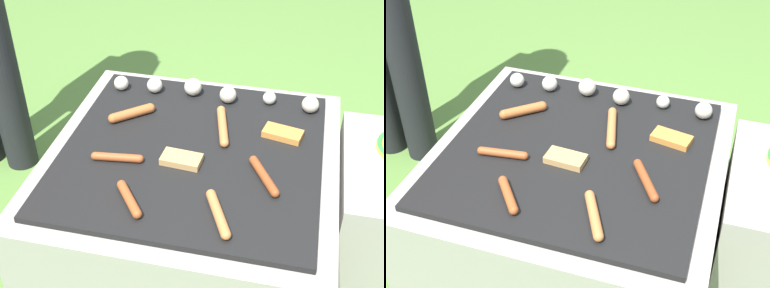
% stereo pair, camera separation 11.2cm
% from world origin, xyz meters
% --- Properties ---
extents(ground_plane, '(14.00, 14.00, 0.00)m').
position_xyz_m(ground_plane, '(0.00, 0.00, 0.00)').
color(ground_plane, '#567F38').
extents(grill, '(0.84, 0.84, 0.43)m').
position_xyz_m(grill, '(0.00, 0.00, 0.21)').
color(grill, '#9E998E').
rests_on(grill, ground_plane).
extents(sausage_mid_left, '(0.07, 0.20, 0.03)m').
position_xyz_m(sausage_mid_left, '(0.07, 0.12, 0.44)').
color(sausage_mid_left, '#C6753D').
rests_on(sausage_mid_left, grill).
extents(sausage_front_right, '(0.10, 0.15, 0.02)m').
position_xyz_m(sausage_front_right, '(0.22, -0.09, 0.44)').
color(sausage_front_right, '#93421E').
rests_on(sausage_front_right, grill).
extents(sausage_front_center, '(0.15, 0.04, 0.02)m').
position_xyz_m(sausage_front_center, '(-0.19, -0.10, 0.44)').
color(sausage_front_center, '#A34C23').
rests_on(sausage_front_center, grill).
extents(sausage_back_right, '(0.09, 0.16, 0.03)m').
position_xyz_m(sausage_back_right, '(0.13, -0.26, 0.44)').
color(sausage_back_right, '#C6753D').
rests_on(sausage_back_right, grill).
extents(sausage_mid_right, '(0.10, 0.12, 0.02)m').
position_xyz_m(sausage_mid_right, '(-0.11, -0.25, 0.44)').
color(sausage_mid_right, '#A34C23').
rests_on(sausage_mid_right, grill).
extents(sausage_back_left, '(0.13, 0.11, 0.03)m').
position_xyz_m(sausage_back_left, '(-0.22, 0.12, 0.44)').
color(sausage_back_left, '#B7602D').
rests_on(sausage_back_left, grill).
extents(bread_slice_center, '(0.12, 0.07, 0.02)m').
position_xyz_m(bread_slice_center, '(-0.02, -0.06, 0.44)').
color(bread_slice_center, tan).
rests_on(bread_slice_center, grill).
extents(bread_slice_right, '(0.13, 0.08, 0.02)m').
position_xyz_m(bread_slice_right, '(0.25, 0.12, 0.44)').
color(bread_slice_right, '#D18438').
rests_on(bread_slice_right, grill).
extents(mushroom_row, '(0.68, 0.08, 0.06)m').
position_xyz_m(mushroom_row, '(0.00, 0.29, 0.45)').
color(mushroom_row, silver).
rests_on(mushroom_row, grill).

